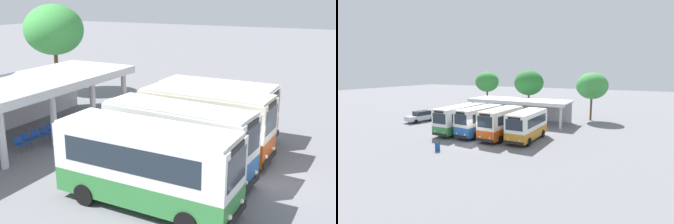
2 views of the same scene
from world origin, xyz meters
The scene contains 17 objects.
ground_plane centered at (0.00, 0.00, 0.00)m, with size 180.00×180.00×0.00m, color slate.
city_bus_nearest_orange centered at (-4.52, 3.52, 1.85)m, with size 2.54×7.44×3.35m.
city_bus_second_in_row centered at (-1.53, 3.62, 1.87)m, with size 2.67×7.21×3.40m.
city_bus_middle_cream centered at (1.46, 3.50, 1.89)m, with size 2.57×6.96×3.44m.
city_bus_fourth_amber centered at (4.45, 3.98, 1.81)m, with size 2.49×6.80×3.29m.
parked_car_flank centered at (-14.21, 6.61, 0.83)m, with size 2.57×4.79×1.62m.
terminal_canopy centered at (-0.92, 14.30, 2.62)m, with size 15.43×5.51×3.40m.
waiting_chair_end_by_column centered at (-2.55, 12.51, 0.52)m, with size 0.45×0.45×0.86m.
waiting_chair_second_from_end centered at (-1.92, 12.62, 0.52)m, with size 0.45×0.45×0.86m.
waiting_chair_middle_seat centered at (-1.28, 12.60, 0.52)m, with size 0.45×0.45×0.86m.
waiting_chair_fourth_seat centered at (-0.65, 12.52, 0.52)m, with size 0.45×0.45×0.86m.
waiting_chair_fifth_seat centered at (-0.01, 12.61, 0.52)m, with size 0.45×0.45×0.86m.
waiting_chair_far_end_seat centered at (0.62, 12.59, 0.52)m, with size 0.45×0.45×0.86m.
roadside_tree_behind_canopy centered at (-1.90, 19.74, 5.62)m, with size 5.06×5.06×7.78m.
roadside_tree_east_of_canopy centered at (8.65, 19.74, 5.37)m, with size 4.80×4.80×7.43m.
roadside_tree_west_of_canopy centered at (-10.87, 20.58, 5.58)m, with size 4.49×4.49×7.51m.
litter_bin_apron centered at (-1.75, -3.64, 0.46)m, with size 0.49×0.49×0.90m.
Camera 2 is at (15.53, -22.44, 7.77)m, focal length 28.02 mm.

